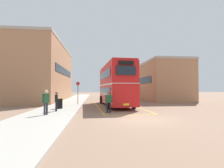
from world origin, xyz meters
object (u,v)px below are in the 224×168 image
(pedestrian_boarding, at_px, (109,101))
(litter_bin, at_px, (60,103))
(double_decker_bus, at_px, (115,84))
(pedestrian_waiting_near, at_px, (56,100))
(bus_stop_sign, at_px, (78,91))
(single_deck_bus, at_px, (121,90))
(pedestrian_waiting_far, at_px, (46,100))

(pedestrian_boarding, bearing_deg, litter_bin, 151.46)
(double_decker_bus, bearing_deg, pedestrian_waiting_near, -135.18)
(bus_stop_sign, bearing_deg, pedestrian_boarding, -64.69)
(single_deck_bus, xyz_separation_m, pedestrian_boarding, (-4.92, -26.16, -0.62))
(pedestrian_waiting_near, bearing_deg, bus_stop_sign, 79.06)
(double_decker_bus, distance_m, single_deck_bus, 20.55)
(double_decker_bus, distance_m, litter_bin, 6.94)
(double_decker_bus, distance_m, pedestrian_boarding, 6.28)
(litter_bin, xyz_separation_m, bus_stop_sign, (1.28, 4.22, 1.13))
(single_deck_bus, relative_size, pedestrian_boarding, 4.83)
(double_decker_bus, height_order, pedestrian_waiting_far, double_decker_bus)
(single_deck_bus, distance_m, pedestrian_waiting_near, 27.33)
(pedestrian_waiting_near, height_order, bus_stop_sign, bus_stop_sign)
(pedestrian_waiting_near, bearing_deg, pedestrian_waiting_far, -98.65)
(pedestrian_waiting_near, xyz_separation_m, litter_bin, (-0.09, 1.95, -0.43))
(pedestrian_waiting_near, distance_m, litter_bin, 2.00)
(litter_bin, distance_m, bus_stop_sign, 4.55)
(pedestrian_boarding, distance_m, pedestrian_waiting_far, 4.87)
(double_decker_bus, relative_size, pedestrian_waiting_far, 6.11)
(pedestrian_boarding, bearing_deg, pedestrian_waiting_far, -161.56)
(double_decker_bus, xyz_separation_m, pedestrian_waiting_near, (-5.55, -5.52, -1.46))
(pedestrian_boarding, relative_size, pedestrian_waiting_far, 0.98)
(pedestrian_waiting_far, relative_size, bus_stop_sign, 0.66)
(pedestrian_waiting_far, bearing_deg, bus_stop_sign, 79.62)
(single_deck_bus, distance_m, bus_stop_sign, 21.14)
(pedestrian_waiting_near, bearing_deg, litter_bin, 92.64)
(pedestrian_waiting_far, bearing_deg, pedestrian_waiting_near, 81.35)
(single_deck_bus, bearing_deg, double_decker_bus, -100.34)
(litter_bin, bearing_deg, single_deck_bus, 68.57)
(pedestrian_waiting_near, xyz_separation_m, bus_stop_sign, (1.19, 6.17, 0.70))
(pedestrian_waiting_near, bearing_deg, single_deck_bus, 70.24)
(pedestrian_boarding, relative_size, bus_stop_sign, 0.65)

